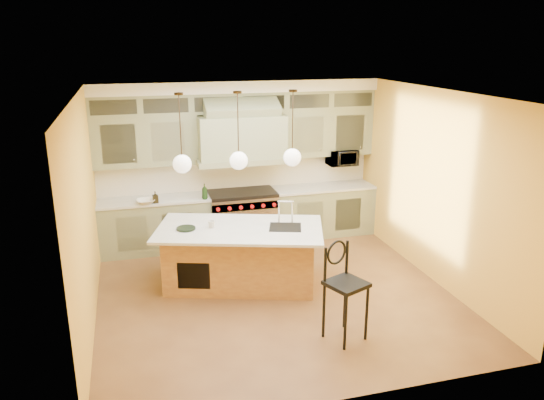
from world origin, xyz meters
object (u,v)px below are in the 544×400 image
object	(u,v)px
kitchen_island	(241,255)
microwave	(342,157)
counter_stool	(344,285)
range	(242,217)

from	to	relation	value
kitchen_island	microwave	size ratio (longest dim) A/B	4.97
counter_stool	range	bearing A→B (deg)	75.50
microwave	kitchen_island	bearing A→B (deg)	-142.44
range	microwave	xyz separation A→B (m)	(1.95, 0.11, 0.96)
kitchen_island	counter_stool	xyz separation A→B (m)	(0.90, -1.82, 0.24)
range	counter_stool	distance (m)	3.56
counter_stool	microwave	size ratio (longest dim) A/B	2.30
range	kitchen_island	world-z (taller)	kitchen_island
kitchen_island	microwave	bearing A→B (deg)	55.44
counter_stool	microwave	xyz separation A→B (m)	(1.44, 3.62, 0.73)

